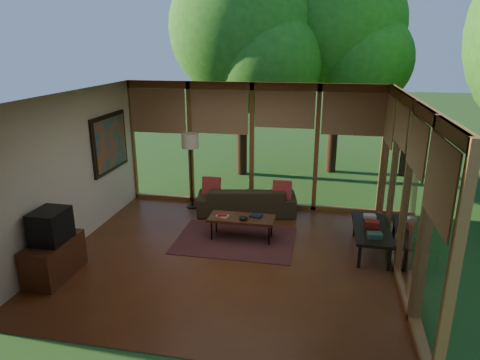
% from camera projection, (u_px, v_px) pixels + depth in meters
% --- Properties ---
extents(floor, '(5.50, 5.50, 0.00)m').
position_uv_depth(floor, '(227.00, 257.00, 7.27)').
color(floor, brown).
rests_on(floor, ground).
extents(ceiling, '(5.50, 5.50, 0.00)m').
position_uv_depth(ceiling, '(225.00, 96.00, 6.44)').
color(ceiling, white).
rests_on(ceiling, ground).
extents(wall_left, '(0.04, 5.00, 2.70)m').
position_uv_depth(wall_left, '(70.00, 172.00, 7.35)').
color(wall_left, silver).
rests_on(wall_left, ground).
extents(wall_front, '(5.50, 0.04, 2.70)m').
position_uv_depth(wall_front, '(174.00, 252.00, 4.52)').
color(wall_front, silver).
rests_on(wall_front, ground).
extents(window_wall_back, '(5.50, 0.12, 2.70)m').
position_uv_depth(window_wall_back, '(252.00, 146.00, 9.19)').
color(window_wall_back, brown).
rests_on(window_wall_back, ground).
extents(window_wall_right, '(0.12, 5.00, 2.70)m').
position_uv_depth(window_wall_right, '(406.00, 192.00, 6.35)').
color(window_wall_right, brown).
rests_on(window_wall_right, ground).
extents(tree_nw, '(3.72, 3.72, 5.69)m').
position_uv_depth(tree_nw, '(242.00, 28.00, 10.82)').
color(tree_nw, '#341D13').
rests_on(tree_nw, ground).
extents(tree_ne, '(3.35, 3.35, 5.58)m').
position_uv_depth(tree_ne, '(340.00, 26.00, 11.02)').
color(tree_ne, '#341D13').
rests_on(tree_ne, ground).
extents(rug, '(2.15, 1.52, 0.01)m').
position_uv_depth(rug, '(235.00, 240.00, 7.86)').
color(rug, maroon).
rests_on(rug, floor).
extents(sofa, '(2.16, 1.15, 0.60)m').
position_uv_depth(sofa, '(247.00, 200.00, 9.05)').
color(sofa, '#392E1C').
rests_on(sofa, floor).
extents(pillow_left, '(0.38, 0.20, 0.40)m').
position_uv_depth(pillow_left, '(211.00, 186.00, 9.05)').
color(pillow_left, maroon).
rests_on(pillow_left, sofa).
extents(pillow_right, '(0.39, 0.21, 0.41)m').
position_uv_depth(pillow_right, '(282.00, 190.00, 8.78)').
color(pillow_right, maroon).
rests_on(pillow_right, sofa).
extents(ct_book_lower, '(0.24, 0.20, 0.03)m').
position_uv_depth(ct_book_lower, '(223.00, 216.00, 7.83)').
color(ct_book_lower, beige).
rests_on(ct_book_lower, coffee_table).
extents(ct_book_upper, '(0.18, 0.15, 0.03)m').
position_uv_depth(ct_book_upper, '(223.00, 215.00, 7.82)').
color(ct_book_upper, maroon).
rests_on(ct_book_upper, coffee_table).
extents(ct_book_side, '(0.24, 0.20, 0.03)m').
position_uv_depth(ct_book_side, '(256.00, 216.00, 7.84)').
color(ct_book_side, black).
rests_on(ct_book_side, coffee_table).
extents(ct_bowl, '(0.16, 0.16, 0.07)m').
position_uv_depth(ct_bowl, '(243.00, 218.00, 7.70)').
color(ct_bowl, black).
rests_on(ct_bowl, coffee_table).
extents(media_cabinet, '(0.50, 1.00, 0.60)m').
position_uv_depth(media_cabinet, '(54.00, 259.00, 6.57)').
color(media_cabinet, '#512816').
rests_on(media_cabinet, floor).
extents(television, '(0.45, 0.55, 0.50)m').
position_uv_depth(television, '(51.00, 226.00, 6.40)').
color(television, black).
rests_on(television, media_cabinet).
extents(console_book_a, '(0.24, 0.19, 0.08)m').
position_uv_depth(console_book_a, '(375.00, 235.00, 6.91)').
color(console_book_a, '#2E5246').
rests_on(console_book_a, side_console).
extents(console_book_b, '(0.25, 0.19, 0.11)m').
position_uv_depth(console_book_b, '(372.00, 224.00, 7.33)').
color(console_book_b, maroon).
rests_on(console_book_b, side_console).
extents(console_book_c, '(0.22, 0.17, 0.06)m').
position_uv_depth(console_book_c, '(370.00, 216.00, 7.71)').
color(console_book_c, beige).
rests_on(console_book_c, side_console).
extents(floor_lamp, '(0.36, 0.36, 1.65)m').
position_uv_depth(floor_lamp, '(190.00, 145.00, 9.05)').
color(floor_lamp, black).
rests_on(floor_lamp, floor).
extents(coffee_table, '(1.20, 0.50, 0.43)m').
position_uv_depth(coffee_table, '(242.00, 219.00, 7.83)').
color(coffee_table, '#512816').
rests_on(coffee_table, floor).
extents(side_console, '(0.60, 1.40, 0.46)m').
position_uv_depth(side_console, '(372.00, 230.00, 7.31)').
color(side_console, black).
rests_on(side_console, floor).
extents(wall_painting, '(0.06, 1.35, 1.15)m').
position_uv_depth(wall_painting, '(110.00, 143.00, 8.59)').
color(wall_painting, black).
rests_on(wall_painting, wall_left).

